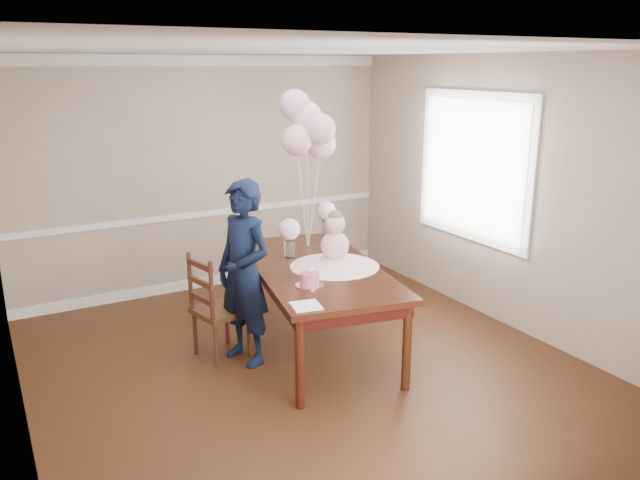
% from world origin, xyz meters
% --- Properties ---
extents(floor, '(4.50, 5.00, 0.00)m').
position_xyz_m(floor, '(0.00, 0.00, 0.00)').
color(floor, black).
rests_on(floor, ground).
extents(ceiling, '(4.50, 5.00, 0.02)m').
position_xyz_m(ceiling, '(0.00, 0.00, 2.70)').
color(ceiling, white).
rests_on(ceiling, wall_back).
extents(wall_back, '(4.50, 0.02, 2.70)m').
position_xyz_m(wall_back, '(0.00, 2.50, 1.35)').
color(wall_back, gray).
rests_on(wall_back, floor).
extents(wall_front, '(4.50, 0.02, 2.70)m').
position_xyz_m(wall_front, '(0.00, -2.50, 1.35)').
color(wall_front, gray).
rests_on(wall_front, floor).
extents(wall_left, '(0.02, 5.00, 2.70)m').
position_xyz_m(wall_left, '(-2.25, 0.00, 1.35)').
color(wall_left, gray).
rests_on(wall_left, floor).
extents(wall_right, '(0.02, 5.00, 2.70)m').
position_xyz_m(wall_right, '(2.25, 0.00, 1.35)').
color(wall_right, gray).
rests_on(wall_right, floor).
extents(chair_rail_trim, '(4.50, 0.02, 0.07)m').
position_xyz_m(chair_rail_trim, '(0.00, 2.49, 0.90)').
color(chair_rail_trim, white).
rests_on(chair_rail_trim, wall_back).
extents(crown_molding, '(4.50, 0.02, 0.12)m').
position_xyz_m(crown_molding, '(0.00, 2.49, 2.63)').
color(crown_molding, silver).
rests_on(crown_molding, wall_back).
extents(baseboard_trim, '(4.50, 0.02, 0.12)m').
position_xyz_m(baseboard_trim, '(0.00, 2.49, 0.06)').
color(baseboard_trim, white).
rests_on(baseboard_trim, floor).
extents(window_frame, '(0.02, 1.66, 1.56)m').
position_xyz_m(window_frame, '(2.23, 0.50, 1.55)').
color(window_frame, white).
rests_on(window_frame, wall_right).
extents(window_blinds, '(0.01, 1.50, 1.40)m').
position_xyz_m(window_blinds, '(2.21, 0.50, 1.55)').
color(window_blinds, silver).
rests_on(window_blinds, wall_right).
extents(dining_table_top, '(1.47, 2.32, 0.05)m').
position_xyz_m(dining_table_top, '(0.27, 0.38, 0.78)').
color(dining_table_top, black).
rests_on(dining_table_top, table_leg_fl).
extents(table_apron, '(1.34, 2.20, 0.11)m').
position_xyz_m(table_apron, '(0.27, 0.38, 0.70)').
color(table_apron, black).
rests_on(table_apron, table_leg_fl).
extents(table_leg_fl, '(0.09, 0.09, 0.76)m').
position_xyz_m(table_leg_fl, '(-0.36, -0.51, 0.38)').
color(table_leg_fl, black).
rests_on(table_leg_fl, floor).
extents(table_leg_fr, '(0.09, 0.09, 0.76)m').
position_xyz_m(table_leg_fr, '(0.53, -0.68, 0.38)').
color(table_leg_fr, black).
rests_on(table_leg_fr, floor).
extents(table_leg_bl, '(0.09, 0.09, 0.76)m').
position_xyz_m(table_leg_bl, '(0.02, 1.44, 0.38)').
color(table_leg_bl, black).
rests_on(table_leg_bl, floor).
extents(table_leg_br, '(0.09, 0.09, 0.76)m').
position_xyz_m(table_leg_br, '(0.91, 1.26, 0.38)').
color(table_leg_br, black).
rests_on(table_leg_br, floor).
extents(baby_skirt, '(0.96, 0.96, 0.11)m').
position_xyz_m(baby_skirt, '(0.42, 0.29, 0.86)').
color(baby_skirt, '#F8B7D1').
rests_on(baby_skirt, dining_table_top).
extents(baby_torso, '(0.26, 0.26, 0.26)m').
position_xyz_m(baby_torso, '(0.42, 0.29, 1.00)').
color(baby_torso, pink).
rests_on(baby_torso, baby_skirt).
extents(baby_head, '(0.18, 0.18, 0.18)m').
position_xyz_m(baby_head, '(0.42, 0.29, 1.21)').
color(baby_head, '#D3AB91').
rests_on(baby_head, baby_torso).
extents(baby_hair, '(0.13, 0.13, 0.13)m').
position_xyz_m(baby_hair, '(0.42, 0.29, 1.27)').
color(baby_hair, brown).
rests_on(baby_hair, baby_head).
extents(cake_platter, '(0.28, 0.28, 0.01)m').
position_xyz_m(cake_platter, '(-0.03, -0.06, 0.81)').
color(cake_platter, silver).
rests_on(cake_platter, dining_table_top).
extents(birthday_cake, '(0.19, 0.19, 0.11)m').
position_xyz_m(birthday_cake, '(-0.03, -0.06, 0.87)').
color(birthday_cake, '#DA456A').
rests_on(birthday_cake, cake_platter).
extents(cake_flower_a, '(0.03, 0.03, 0.03)m').
position_xyz_m(cake_flower_a, '(-0.03, -0.06, 0.94)').
color(cake_flower_a, white).
rests_on(cake_flower_a, birthday_cake).
extents(cake_flower_b, '(0.03, 0.03, 0.03)m').
position_xyz_m(cake_flower_b, '(0.00, -0.04, 0.94)').
color(cake_flower_b, white).
rests_on(cake_flower_b, birthday_cake).
extents(rose_vase_near, '(0.13, 0.13, 0.17)m').
position_xyz_m(rose_vase_near, '(0.18, 0.72, 0.90)').
color(rose_vase_near, silver).
rests_on(rose_vase_near, dining_table_top).
extents(roses_near, '(0.21, 0.21, 0.21)m').
position_xyz_m(roses_near, '(0.18, 0.72, 1.09)').
color(roses_near, '#F7CFD8').
rests_on(roses_near, rose_vase_near).
extents(rose_vase_far, '(0.13, 0.13, 0.17)m').
position_xyz_m(rose_vase_far, '(0.85, 1.20, 0.90)').
color(rose_vase_far, silver).
rests_on(rose_vase_far, dining_table_top).
extents(roses_far, '(0.21, 0.21, 0.21)m').
position_xyz_m(roses_far, '(0.85, 1.20, 1.09)').
color(roses_far, '#FBD3DE').
rests_on(roses_far, rose_vase_far).
extents(napkin, '(0.25, 0.25, 0.01)m').
position_xyz_m(napkin, '(-0.27, -0.45, 0.81)').
color(napkin, white).
rests_on(napkin, dining_table_top).
extents(balloon_weight, '(0.05, 0.05, 0.02)m').
position_xyz_m(balloon_weight, '(0.49, 0.94, 0.82)').
color(balloon_weight, silver).
rests_on(balloon_weight, dining_table_top).
extents(balloon_a, '(0.30, 0.30, 0.30)m').
position_xyz_m(balloon_a, '(0.39, 0.96, 1.89)').
color(balloon_a, '#E8A4B3').
rests_on(balloon_a, balloon_ribbon_a).
extents(balloon_b, '(0.30, 0.30, 0.30)m').
position_xyz_m(balloon_b, '(0.59, 0.86, 2.00)').
color(balloon_b, '#D899B3').
rests_on(balloon_b, balloon_ribbon_b).
extents(balloon_c, '(0.30, 0.30, 0.30)m').
position_xyz_m(balloon_c, '(0.53, 1.04, 2.10)').
color(balloon_c, '#FFB4C4').
rests_on(balloon_c, balloon_ribbon_c).
extents(balloon_d, '(0.30, 0.30, 0.30)m').
position_xyz_m(balloon_d, '(0.43, 1.08, 2.21)').
color(balloon_d, '#D999B9').
rests_on(balloon_d, balloon_ribbon_d).
extents(balloon_e, '(0.30, 0.30, 0.30)m').
position_xyz_m(balloon_e, '(0.67, 0.99, 1.83)').
color(balloon_e, '#FFB4CE').
rests_on(balloon_e, balloon_ribbon_e).
extents(balloon_ribbon_a, '(0.10, 0.02, 0.90)m').
position_xyz_m(balloon_ribbon_a, '(0.44, 0.95, 1.27)').
color(balloon_ribbon_a, white).
rests_on(balloon_ribbon_a, balloon_weight).
extents(balloon_ribbon_b, '(0.10, 0.08, 1.01)m').
position_xyz_m(balloon_ribbon_b, '(0.54, 0.90, 1.33)').
color(balloon_ribbon_b, silver).
rests_on(balloon_ribbon_b, balloon_weight).
extents(balloon_ribbon_c, '(0.04, 0.10, 1.12)m').
position_xyz_m(balloon_ribbon_c, '(0.51, 0.99, 1.38)').
color(balloon_ribbon_c, white).
rests_on(balloon_ribbon_c, balloon_weight).
extents(balloon_ribbon_d, '(0.07, 0.13, 1.22)m').
position_xyz_m(balloon_ribbon_d, '(0.46, 1.01, 1.44)').
color(balloon_ribbon_d, white).
rests_on(balloon_ribbon_d, balloon_weight).
extents(balloon_ribbon_e, '(0.16, 0.05, 0.84)m').
position_xyz_m(balloon_ribbon_e, '(0.58, 0.97, 1.25)').
color(balloon_ribbon_e, white).
rests_on(balloon_ribbon_e, balloon_weight).
extents(dining_chair_seat, '(0.51, 0.51, 0.05)m').
position_xyz_m(dining_chair_seat, '(-0.56, 0.65, 0.44)').
color(dining_chair_seat, '#3B2010').
rests_on(dining_chair_seat, chair_leg_fl).
extents(chair_leg_fl, '(0.05, 0.05, 0.42)m').
position_xyz_m(chair_leg_fl, '(-0.70, 0.44, 0.21)').
color(chair_leg_fl, '#381E0F').
rests_on(chair_leg_fl, floor).
extents(chair_leg_fr, '(0.05, 0.05, 0.42)m').
position_xyz_m(chair_leg_fr, '(-0.35, 0.52, 0.21)').
color(chair_leg_fr, '#3D2110').
rests_on(chair_leg_fr, floor).
extents(chair_leg_bl, '(0.05, 0.05, 0.42)m').
position_xyz_m(chair_leg_bl, '(-0.77, 0.78, 0.21)').
color(chair_leg_bl, '#34140E').
rests_on(chair_leg_bl, floor).
extents(chair_leg_br, '(0.05, 0.05, 0.42)m').
position_xyz_m(chair_leg_br, '(-0.43, 0.86, 0.21)').
color(chair_leg_br, '#3E1611').
rests_on(chair_leg_br, floor).
extents(chair_back_post_l, '(0.05, 0.05, 0.54)m').
position_xyz_m(chair_back_post_l, '(-0.71, 0.44, 0.72)').
color(chair_back_post_l, '#37160F').
rests_on(chair_back_post_l, dining_chair_seat).
extents(chair_back_post_r, '(0.05, 0.05, 0.54)m').
position_xyz_m(chair_back_post_r, '(-0.79, 0.78, 0.72)').
color(chair_back_post_r, '#371B0F').
rests_on(chair_back_post_r, dining_chair_seat).
extents(chair_slat_low, '(0.12, 0.39, 0.05)m').
position_xyz_m(chair_slat_low, '(-0.75, 0.61, 0.60)').
color(chair_slat_low, '#38140F').
rests_on(chair_slat_low, dining_chair_seat).
extents(chair_slat_mid, '(0.12, 0.39, 0.05)m').
position_xyz_m(chair_slat_mid, '(-0.75, 0.61, 0.76)').
color(chair_slat_mid, '#39200F').
rests_on(chair_slat_mid, dining_chair_seat).
extents(chair_slat_top, '(0.12, 0.39, 0.05)m').
position_xyz_m(chair_slat_top, '(-0.75, 0.61, 0.91)').
color(chair_slat_top, '#3E1411').
rests_on(chair_slat_top, dining_chair_seat).
extents(woman, '(0.56, 0.70, 1.66)m').
position_xyz_m(woman, '(-0.40, 0.46, 0.83)').
color(woman, black).
rests_on(woman, floor).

